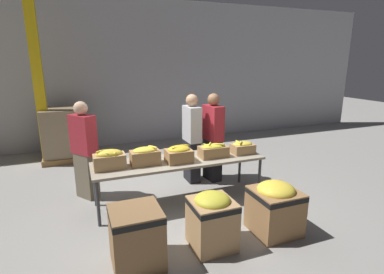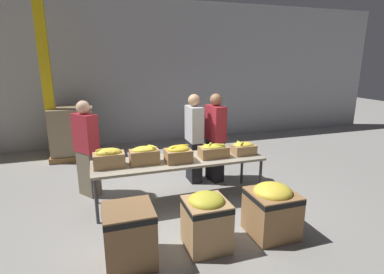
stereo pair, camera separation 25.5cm
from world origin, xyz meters
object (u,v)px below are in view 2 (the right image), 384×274
at_px(banana_box_0, 109,158).
at_px(volunteer_0, 194,139).
at_px(banana_box_3, 213,150).
at_px(donation_bin_1, 206,219).
at_px(sorting_table, 179,162).
at_px(volunteer_1, 87,150).
at_px(pallet_stack_0, 73,132).
at_px(support_pillar, 46,77).
at_px(banana_box_2, 178,154).
at_px(banana_box_4, 244,148).
at_px(banana_box_1, 144,155).
at_px(volunteer_2, 215,138).
at_px(donation_bin_0, 129,234).
at_px(donation_bin_2, 272,208).

bearing_deg(banana_box_0, volunteer_0, 25.46).
height_order(banana_box_3, donation_bin_1, banana_box_3).
relative_size(sorting_table, volunteer_1, 1.67).
bearing_deg(pallet_stack_0, support_pillar, -160.81).
bearing_deg(banana_box_2, banana_box_3, 2.99).
bearing_deg(volunteer_1, donation_bin_1, -1.87).
distance_m(banana_box_0, banana_box_4, 2.30).
distance_m(banana_box_0, volunteer_1, 0.83).
bearing_deg(banana_box_1, banana_box_2, -7.01).
relative_size(volunteer_0, volunteer_2, 1.00).
bearing_deg(sorting_table, banana_box_4, -3.31).
relative_size(banana_box_2, banana_box_4, 1.08).
distance_m(banana_box_4, volunteer_2, 0.79).
height_order(banana_box_4, pallet_stack_0, pallet_stack_0).
bearing_deg(banana_box_2, banana_box_4, 1.27).
bearing_deg(pallet_stack_0, volunteer_2, -42.36).
height_order(sorting_table, volunteer_1, volunteer_1).
height_order(volunteer_2, donation_bin_1, volunteer_2).
bearing_deg(volunteer_2, donation_bin_0, -49.47).
xyz_separation_m(banana_box_2, banana_box_4, (1.21, 0.03, -0.02)).
bearing_deg(donation_bin_2, banana_box_3, 104.20).
distance_m(volunteer_1, donation_bin_2, 3.24).
relative_size(volunteer_0, pallet_stack_0, 1.40).
bearing_deg(pallet_stack_0, banana_box_3, -53.42).
bearing_deg(banana_box_0, donation_bin_2, -33.64).
bearing_deg(pallet_stack_0, volunteer_1, -81.46).
xyz_separation_m(banana_box_1, volunteer_2, (1.52, 0.71, -0.03)).
height_order(banana_box_0, volunteer_2, volunteer_2).
bearing_deg(volunteer_1, banana_box_3, 32.88).
relative_size(banana_box_2, volunteer_1, 0.25).
bearing_deg(banana_box_2, sorting_table, 65.47).
height_order(volunteer_0, donation_bin_2, volunteer_0).
bearing_deg(banana_box_0, pallet_stack_0, 102.34).
relative_size(volunteer_0, volunteer_1, 1.02).
relative_size(sorting_table, banana_box_2, 6.70).
bearing_deg(support_pillar, banana_box_2, -54.79).
relative_size(donation_bin_0, donation_bin_2, 0.95).
bearing_deg(banana_box_3, pallet_stack_0, 126.58).
height_order(sorting_table, banana_box_4, banana_box_4).
xyz_separation_m(donation_bin_1, pallet_stack_0, (-1.80, 4.60, 0.22)).
relative_size(sorting_table, volunteer_0, 1.63).
distance_m(donation_bin_0, support_pillar, 4.90).
bearing_deg(volunteer_1, volunteer_2, 52.85).
bearing_deg(banana_box_1, sorting_table, 2.68).
height_order(banana_box_0, volunteer_0, volunteer_0).
height_order(banana_box_4, support_pillar, support_pillar).
relative_size(banana_box_2, donation_bin_1, 0.57).
bearing_deg(banana_box_2, banana_box_0, 175.77).
relative_size(sorting_table, support_pillar, 0.71).
height_order(volunteer_0, donation_bin_1, volunteer_0).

